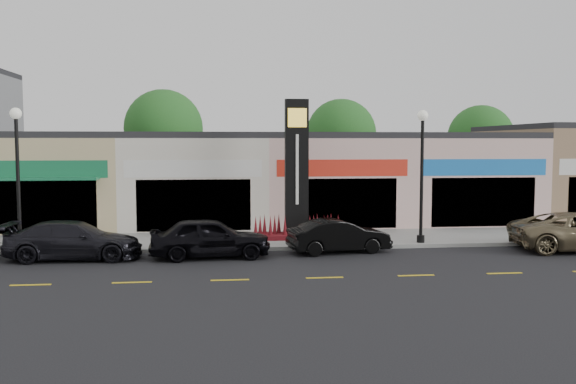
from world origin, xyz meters
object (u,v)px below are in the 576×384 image
at_px(lamp_west_near, 18,164).
at_px(car_dark_sedan, 74,240).
at_px(pylon_sign, 297,189).
at_px(car_black_conv, 339,236).
at_px(lamp_east_near, 422,163).
at_px(car_black_sedan, 210,238).

xyz_separation_m(lamp_west_near, car_dark_sedan, (2.35, -1.43, -2.77)).
xyz_separation_m(pylon_sign, car_black_conv, (1.32, -2.83, -1.62)).
bearing_deg(pylon_sign, car_dark_sedan, -160.13).
distance_m(lamp_east_near, car_black_sedan, 9.23).
height_order(pylon_sign, car_black_sedan, pylon_sign).
relative_size(pylon_sign, car_black_conv, 1.51).
distance_m(lamp_west_near, car_black_conv, 12.69).
relative_size(lamp_west_near, car_black_sedan, 1.22).
height_order(lamp_east_near, car_black_conv, lamp_east_near).
distance_m(lamp_east_near, car_dark_sedan, 14.00).
height_order(lamp_west_near, pylon_sign, pylon_sign).
bearing_deg(lamp_west_near, car_black_conv, -5.26).
bearing_deg(car_black_conv, pylon_sign, 15.33).
bearing_deg(car_black_sedan, car_black_conv, -87.10).
relative_size(car_black_sedan, car_black_conv, 1.13).
bearing_deg(car_dark_sedan, car_black_sedan, -91.46).
height_order(car_dark_sedan, car_black_conv, car_dark_sedan).
bearing_deg(car_dark_sedan, car_black_conv, -87.07).
xyz_separation_m(car_dark_sedan, car_black_conv, (9.97, 0.30, -0.06)).
xyz_separation_m(car_dark_sedan, car_black_sedan, (4.99, -0.23, 0.05)).
height_order(lamp_east_near, pylon_sign, pylon_sign).
bearing_deg(lamp_east_near, car_black_sedan, -169.13).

